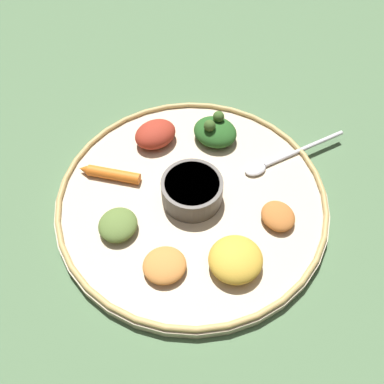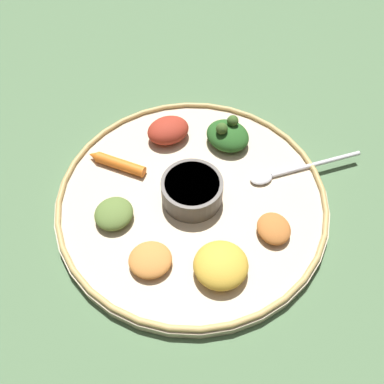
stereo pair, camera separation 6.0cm
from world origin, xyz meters
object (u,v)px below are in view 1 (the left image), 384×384
center_bowl (192,190)px  spoon (280,159)px  greens_pile (215,131)px  carrot_near_spoon (110,174)px

center_bowl → spoon: bearing=-131.7°
center_bowl → spoon: size_ratio=0.60×
spoon → greens_pile: (0.11, -0.01, 0.01)m
spoon → carrot_near_spoon: carrot_near_spoon is taller
spoon → carrot_near_spoon: 0.26m
spoon → greens_pile: 0.11m
spoon → greens_pile: size_ratio=1.84×
spoon → greens_pile: greens_pile is taller
spoon → center_bowl: bearing=48.3°
center_bowl → spoon: (-0.10, -0.12, -0.02)m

